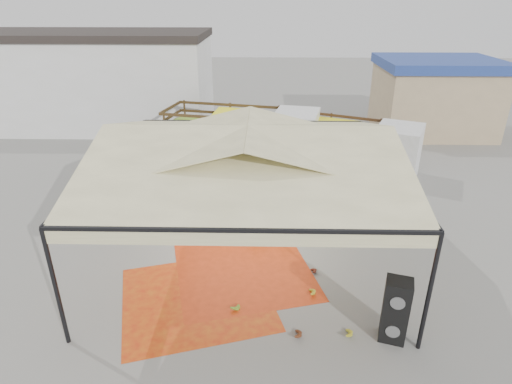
{
  "coord_description": "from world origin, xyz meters",
  "views": [
    {
      "loc": [
        0.49,
        -11.39,
        7.28
      ],
      "look_at": [
        0.2,
        1.5,
        1.3
      ],
      "focal_mm": 30.0,
      "sensor_mm": 36.0,
      "label": 1
    }
  ],
  "objects_px": {
    "banana_heap": "(291,202)",
    "speaker_stack": "(395,310)",
    "truck_left": "(247,129)",
    "truck_right": "(347,140)",
    "vendor": "(241,184)"
  },
  "relations": [
    {
      "from": "truck_left",
      "to": "truck_right",
      "type": "relative_size",
      "value": 1.07
    },
    {
      "from": "speaker_stack",
      "to": "truck_right",
      "type": "distance_m",
      "value": 10.56
    },
    {
      "from": "banana_heap",
      "to": "truck_left",
      "type": "xyz_separation_m",
      "value": [
        -1.79,
        5.9,
        0.94
      ]
    },
    {
      "from": "vendor",
      "to": "truck_right",
      "type": "bearing_deg",
      "value": -163.28
    },
    {
      "from": "speaker_stack",
      "to": "truck_right",
      "type": "xyz_separation_m",
      "value": [
        0.65,
        10.52,
        0.61
      ]
    },
    {
      "from": "speaker_stack",
      "to": "truck_left",
      "type": "xyz_separation_m",
      "value": [
        -3.83,
        11.87,
        0.71
      ]
    },
    {
      "from": "banana_heap",
      "to": "vendor",
      "type": "distance_m",
      "value": 2.14
    },
    {
      "from": "banana_heap",
      "to": "speaker_stack",
      "type": "relative_size",
      "value": 3.31
    },
    {
      "from": "vendor",
      "to": "truck_left",
      "type": "distance_m",
      "value": 4.86
    },
    {
      "from": "vendor",
      "to": "truck_right",
      "type": "distance_m",
      "value": 5.73
    },
    {
      "from": "truck_right",
      "to": "speaker_stack",
      "type": "bearing_deg",
      "value": -69.18
    },
    {
      "from": "vendor",
      "to": "truck_right",
      "type": "height_order",
      "value": "truck_right"
    },
    {
      "from": "banana_heap",
      "to": "speaker_stack",
      "type": "distance_m",
      "value": 6.32
    },
    {
      "from": "truck_left",
      "to": "speaker_stack",
      "type": "bearing_deg",
      "value": -59.79
    },
    {
      "from": "truck_left",
      "to": "truck_right",
      "type": "height_order",
      "value": "truck_left"
    }
  ]
}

